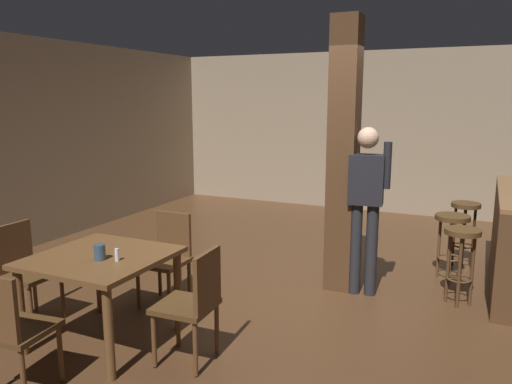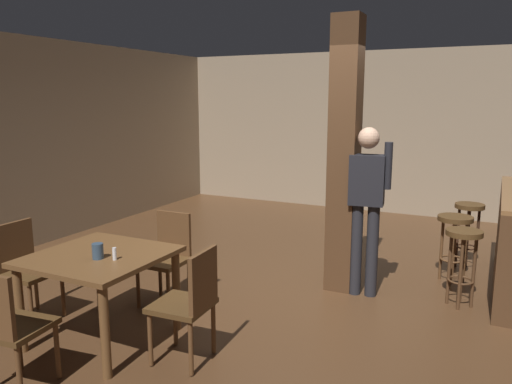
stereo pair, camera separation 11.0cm
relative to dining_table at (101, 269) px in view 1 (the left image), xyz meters
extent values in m
plane|color=#4C301C|center=(1.20, 1.39, -0.63)|extent=(10.80, 10.80, 0.00)
cube|color=gray|center=(1.20, 5.89, 0.77)|extent=(8.00, 0.10, 2.80)
cube|color=gray|center=(-2.80, 1.39, 0.77)|extent=(0.10, 9.00, 2.80)
cube|color=#4C301C|center=(1.45, 2.00, 0.77)|extent=(0.28, 0.28, 2.80)
cube|color=brown|center=(0.00, 0.00, 0.09)|extent=(1.02, 1.02, 0.04)
cylinder|color=brown|center=(0.44, 0.44, -0.28)|extent=(0.07, 0.07, 0.71)
cylinder|color=brown|center=(-0.44, 0.44, -0.28)|extent=(0.07, 0.07, 0.71)
cylinder|color=brown|center=(0.44, -0.44, -0.28)|extent=(0.07, 0.07, 0.71)
cylinder|color=brown|center=(-0.44, -0.44, -0.28)|extent=(0.07, 0.07, 0.71)
cube|color=#4C3319|center=(0.04, 0.80, -0.18)|extent=(0.42, 0.42, 0.04)
cube|color=brown|center=(0.04, 0.99, 0.04)|extent=(0.38, 0.04, 0.45)
cylinder|color=brown|center=(0.21, 0.62, -0.41)|extent=(0.04, 0.04, 0.43)
cylinder|color=brown|center=(-0.14, 0.62, -0.41)|extent=(0.04, 0.04, 0.43)
cylinder|color=brown|center=(0.21, 0.97, -0.41)|extent=(0.04, 0.04, 0.43)
cylinder|color=brown|center=(-0.14, 0.97, -0.41)|extent=(0.04, 0.04, 0.43)
cube|color=#4C3319|center=(-0.83, 0.01, -0.18)|extent=(0.42, 0.42, 0.04)
cube|color=brown|center=(-1.02, 0.01, 0.04)|extent=(0.04, 0.38, 0.45)
cylinder|color=brown|center=(-0.66, 0.19, -0.41)|extent=(0.04, 0.04, 0.43)
cylinder|color=brown|center=(-0.65, -0.16, -0.41)|extent=(0.04, 0.04, 0.43)
cylinder|color=brown|center=(-1.01, 0.19, -0.41)|extent=(0.04, 0.04, 0.43)
cylinder|color=brown|center=(-1.00, -0.16, -0.41)|extent=(0.04, 0.04, 0.43)
cube|color=#4C3319|center=(-0.02, -0.80, -0.18)|extent=(0.47, 0.47, 0.04)
cylinder|color=brown|center=(-0.21, -0.64, -0.41)|extent=(0.04, 0.04, 0.43)
cylinder|color=brown|center=(0.13, -0.60, -0.41)|extent=(0.04, 0.04, 0.43)
cylinder|color=brown|center=(0.17, -0.95, -0.41)|extent=(0.04, 0.04, 0.43)
cube|color=#4C3319|center=(0.79, 0.01, -0.18)|extent=(0.44, 0.44, 0.04)
cube|color=brown|center=(0.98, 0.02, 0.04)|extent=(0.06, 0.38, 0.45)
cylinder|color=brown|center=(0.62, -0.17, -0.41)|extent=(0.04, 0.04, 0.43)
cylinder|color=brown|center=(0.61, 0.18, -0.41)|extent=(0.04, 0.04, 0.43)
cylinder|color=brown|center=(0.97, -0.15, -0.41)|extent=(0.04, 0.04, 0.43)
cylinder|color=brown|center=(0.95, 0.20, -0.41)|extent=(0.04, 0.04, 0.43)
cylinder|color=#33475B|center=(0.08, -0.10, 0.18)|extent=(0.09, 0.09, 0.12)
cylinder|color=silver|center=(0.22, -0.06, 0.16)|extent=(0.03, 0.03, 0.10)
cube|color=black|center=(1.71, 1.93, 0.57)|extent=(0.36, 0.24, 0.50)
sphere|color=tan|center=(1.71, 1.93, 0.98)|extent=(0.23, 0.23, 0.21)
cylinder|color=#232328|center=(1.79, 1.94, -0.16)|extent=(0.13, 0.13, 0.95)
cylinder|color=#232328|center=(1.63, 1.92, -0.16)|extent=(0.13, 0.13, 0.95)
cylinder|color=black|center=(1.90, 1.95, 0.72)|extent=(0.09, 0.09, 0.46)
cylinder|color=black|center=(1.52, 1.90, 0.72)|extent=(0.09, 0.09, 0.46)
cube|color=#4C301C|center=(3.10, 2.80, -0.13)|extent=(0.36, 2.14, 1.01)
cylinder|color=#4C3319|center=(2.63, 2.07, 0.10)|extent=(0.34, 0.34, 0.05)
torus|color=#4C301C|center=(2.63, 2.07, -0.38)|extent=(0.24, 0.24, 0.02)
cylinder|color=#4C301C|center=(2.63, 2.18, -0.28)|extent=(0.03, 0.03, 0.71)
cylinder|color=#4C301C|center=(2.63, 1.96, -0.28)|extent=(0.03, 0.03, 0.71)
cylinder|color=#4C301C|center=(2.74, 2.07, -0.28)|extent=(0.03, 0.03, 0.71)
cylinder|color=#4C301C|center=(2.52, 2.07, -0.28)|extent=(0.03, 0.03, 0.71)
cylinder|color=#4C3319|center=(2.49, 2.75, 0.08)|extent=(0.37, 0.37, 0.05)
torus|color=brown|center=(2.49, 2.75, -0.39)|extent=(0.26, 0.26, 0.02)
cylinder|color=brown|center=(2.49, 2.87, -0.29)|extent=(0.03, 0.03, 0.69)
cylinder|color=brown|center=(2.49, 2.63, -0.29)|extent=(0.03, 0.03, 0.69)
cylinder|color=brown|center=(2.62, 2.75, -0.29)|extent=(0.03, 0.03, 0.69)
cylinder|color=brown|center=(2.37, 2.75, -0.29)|extent=(0.03, 0.03, 0.69)
cylinder|color=#4C3319|center=(2.61, 3.26, 0.13)|extent=(0.33, 0.33, 0.05)
torus|color=#382114|center=(2.61, 3.26, -0.37)|extent=(0.23, 0.23, 0.02)
cylinder|color=#382114|center=(2.61, 3.36, -0.27)|extent=(0.03, 0.03, 0.73)
cylinder|color=#382114|center=(2.61, 3.15, -0.27)|extent=(0.03, 0.03, 0.73)
cylinder|color=#382114|center=(2.71, 3.26, -0.27)|extent=(0.03, 0.03, 0.73)
cylinder|color=#382114|center=(2.50, 3.26, -0.27)|extent=(0.03, 0.03, 0.73)
camera|label=1|loc=(2.76, -2.98, 1.37)|focal=35.00mm
camera|label=2|loc=(2.86, -2.93, 1.37)|focal=35.00mm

